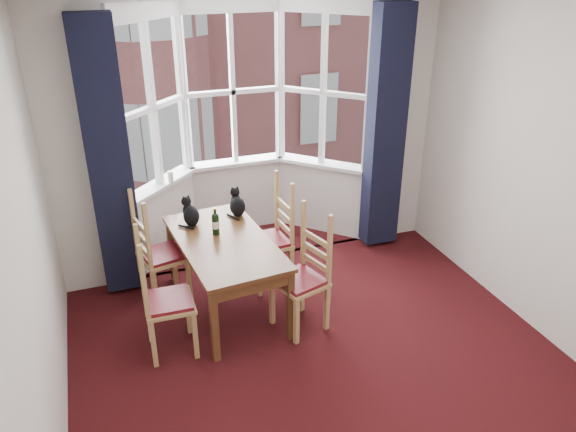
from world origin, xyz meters
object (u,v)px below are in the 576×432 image
chair_left_far (154,259)px  chair_right_far (276,240)px  cat_left (191,214)px  candle_tall (170,177)px  chair_right_near (308,278)px  cat_right (237,205)px  dining_table (225,249)px  wine_bottle (216,223)px  chair_left_near (158,305)px

chair_left_far → chair_right_far: bearing=-2.3°
chair_left_far → cat_left: size_ratio=3.13×
candle_tall → chair_right_far: bearing=-46.5°
chair_left_far → chair_right_near: 1.48m
cat_right → candle_tall: (-0.53, 0.72, 0.10)m
dining_table → chair_left_far: chair_left_far is taller
wine_bottle → chair_right_near: bearing=-43.5°
dining_table → chair_left_far: (-0.61, 0.33, -0.17)m
chair_right_near → chair_left_near: bearing=178.1°
wine_bottle → chair_left_far: bearing=162.3°
cat_right → wine_bottle: cat_right is taller
chair_right_far → candle_tall: (-0.87, 0.92, 0.46)m
chair_left_far → wine_bottle: size_ratio=3.47×
cat_left → candle_tall: cat_left is taller
chair_right_near → cat_left: (-0.84, 0.91, 0.36)m
chair_left_near → chair_right_near: 1.31m
wine_bottle → cat_right: bearing=48.5°
dining_table → candle_tall: candle_tall is taller
dining_table → chair_left_far: bearing=151.5°
chair_right_far → cat_left: bearing=170.3°
cat_right → chair_right_far: bearing=-30.3°
dining_table → cat_left: (-0.22, 0.42, 0.20)m
dining_table → cat_left: 0.51m
cat_right → chair_left_near: bearing=-135.5°
cat_right → candle_tall: 0.90m
dining_table → cat_right: bearing=62.1°
chair_right_far → wine_bottle: (-0.63, -0.14, 0.37)m
cat_right → wine_bottle: size_ratio=1.10×
chair_right_near → candle_tall: bearing=118.2°
chair_left_near → chair_right_far: bearing=29.6°
chair_left_near → cat_right: 1.36m
chair_right_far → wine_bottle: 0.74m
cat_right → wine_bottle: bearing=-131.5°
chair_left_far → cat_left: bearing=12.8°
cat_right → wine_bottle: (-0.29, -0.33, 0.01)m
cat_left → wine_bottle: (0.18, -0.27, 0.00)m
chair_left_far → chair_right_near: bearing=-33.3°
chair_right_near → cat_right: size_ratio=3.17×
chair_right_near → wine_bottle: (-0.67, 0.63, 0.37)m
chair_left_far → chair_right_far: 1.21m
dining_table → chair_left_near: chair_left_near is taller
dining_table → chair_right_near: (0.63, -0.48, -0.17)m
chair_left_near → candle_tall: 1.75m
chair_left_near → candle_tall: (0.41, 1.64, 0.46)m
chair_left_near → chair_right_near: (1.31, -0.04, 0.00)m
chair_left_near → chair_left_far: (0.07, 0.77, 0.00)m
chair_left_far → wine_bottle: (0.57, -0.18, 0.37)m
candle_tall → chair_left_far: bearing=-111.3°
chair_right_far → wine_bottle: bearing=-167.9°
chair_left_near → cat_left: cat_left is taller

